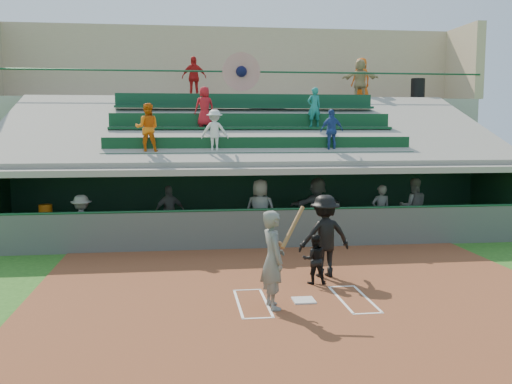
{
  "coord_description": "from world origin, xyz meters",
  "views": [
    {
      "loc": [
        -2.33,
        -10.75,
        3.46
      ],
      "look_at": [
        -0.5,
        3.5,
        1.8
      ],
      "focal_mm": 40.0,
      "sensor_mm": 36.0,
      "label": 1
    }
  ],
  "objects": [
    {
      "name": "ground",
      "position": [
        0.0,
        0.0,
        0.0
      ],
      "size": [
        100.0,
        100.0,
        0.0
      ],
      "primitive_type": "plane",
      "color": "#255818",
      "rests_on": "ground"
    },
    {
      "name": "dirt_slab",
      "position": [
        0.0,
        0.5,
        0.01
      ],
      "size": [
        11.0,
        9.0,
        0.02
      ],
      "primitive_type": "cube",
      "color": "brown",
      "rests_on": "ground"
    },
    {
      "name": "home_plate",
      "position": [
        0.0,
        0.0,
        0.04
      ],
      "size": [
        0.43,
        0.43,
        0.03
      ],
      "primitive_type": "cube",
      "color": "silver",
      "rests_on": "dirt_slab"
    },
    {
      "name": "batters_box_chalk",
      "position": [
        0.0,
        0.0,
        0.02
      ],
      "size": [
        2.65,
        1.85,
        0.01
      ],
      "color": "white",
      "rests_on": "dirt_slab"
    },
    {
      "name": "dugout_floor",
      "position": [
        0.0,
        6.75,
        0.02
      ],
      "size": [
        16.0,
        3.5,
        0.04
      ],
      "primitive_type": "cube",
      "color": "gray",
      "rests_on": "ground"
    },
    {
      "name": "concourse_slab",
      "position": [
        0.0,
        13.5,
        2.3
      ],
      "size": [
        20.0,
        3.0,
        4.6
      ],
      "primitive_type": "cube",
      "color": "gray",
      "rests_on": "ground"
    },
    {
      "name": "grandstand",
      "position": [
        -0.01,
        10.51,
        2.26
      ],
      "size": [
        20.4,
        10.4,
        7.8
      ],
      "color": "#515650",
      "rests_on": "ground"
    },
    {
      "name": "batter_at_plate",
      "position": [
        -0.67,
        -0.33,
        0.96
      ],
      "size": [
        0.9,
        0.79,
        1.95
      ],
      "color": "#575954",
      "rests_on": "dirt_slab"
    },
    {
      "name": "catcher",
      "position": [
        0.49,
        1.22,
        0.56
      ],
      "size": [
        0.55,
        0.44,
        1.09
      ],
      "primitive_type": "imported",
      "rotation": [
        0.0,
        0.0,
        3.09
      ],
      "color": "black",
      "rests_on": "dirt_slab"
    },
    {
      "name": "home_umpire",
      "position": [
        0.86,
        1.78,
        0.97
      ],
      "size": [
        1.31,
        0.87,
        1.89
      ],
      "primitive_type": "imported",
      "rotation": [
        0.0,
        0.0,
        3.29
      ],
      "color": "black",
      "rests_on": "dirt_slab"
    },
    {
      "name": "dugout_bench",
      "position": [
        0.28,
        7.91,
        0.25
      ],
      "size": [
        13.73,
        2.39,
        0.41
      ],
      "primitive_type": "cube",
      "rotation": [
        0.0,
        0.0,
        0.14
      ],
      "color": "#905F34",
      "rests_on": "dugout_floor"
    },
    {
      "name": "white_table",
      "position": [
        -6.33,
        6.31,
        0.42
      ],
      "size": [
        0.99,
        0.82,
        0.76
      ],
      "primitive_type": "cube",
      "rotation": [
        0.0,
        0.0,
        0.21
      ],
      "color": "silver",
      "rests_on": "dugout_floor"
    },
    {
      "name": "water_cooler",
      "position": [
        -6.34,
        6.37,
        0.99
      ],
      "size": [
        0.39,
        0.39,
        0.39
      ],
      "primitive_type": "cylinder",
      "color": "orange",
      "rests_on": "white_table"
    },
    {
      "name": "dugout_player_a",
      "position": [
        -5.14,
        5.31,
        0.81
      ],
      "size": [
        1.01,
        0.6,
        1.54
      ],
      "primitive_type": "imported",
      "rotation": [
        0.0,
        0.0,
        3.17
      ],
      "color": "#5F615C",
      "rests_on": "dugout_floor"
    },
    {
      "name": "dugout_player_b",
      "position": [
        -2.77,
        6.77,
        0.85
      ],
      "size": [
        1.02,
        0.66,
        1.62
      ],
      "primitive_type": "imported",
      "rotation": [
        0.0,
        0.0,
        3.44
      ],
      "color": "#545752",
      "rests_on": "dugout_floor"
    },
    {
      "name": "dugout_player_c",
      "position": [
        -0.1,
        5.64,
        0.98
      ],
      "size": [
        1.07,
        0.87,
        1.88
      ],
      "primitive_type": "imported",
      "rotation": [
        0.0,
        0.0,
        2.8
      ],
      "color": "#5E605B",
      "rests_on": "dugout_floor"
    },
    {
      "name": "dugout_player_d",
      "position": [
        1.83,
        6.57,
        0.95
      ],
      "size": [
        1.77,
        0.87,
        1.83
      ],
      "primitive_type": "imported",
      "rotation": [
        0.0,
        0.0,
        3.34
      ],
      "color": "#585A55",
      "rests_on": "dugout_floor"
    },
    {
      "name": "dugout_player_e",
      "position": [
        3.68,
        5.97,
        0.86
      ],
      "size": [
        0.62,
        0.43,
        1.63
      ],
      "primitive_type": "imported",
      "rotation": [
        0.0,
        0.0,
        3.2
      ],
      "color": "#545752",
      "rests_on": "dugout_floor"
    },
    {
      "name": "dugout_player_f",
      "position": [
        4.83,
        6.21,
        0.94
      ],
      "size": [
        0.98,
        0.82,
        1.81
      ],
      "primitive_type": "imported",
      "rotation": [
        0.0,
        0.0,
        2.97
      ],
      "color": "#60635D",
      "rests_on": "dugout_floor"
    },
    {
      "name": "trash_bin",
      "position": [
        7.61,
        12.7,
        5.04
      ],
      "size": [
        0.58,
        0.58,
        0.87
      ],
      "primitive_type": "cylinder",
      "color": "black",
      "rests_on": "concourse_slab"
    },
    {
      "name": "concourse_staff_a",
      "position": [
        -1.83,
        13.14,
        5.45
      ],
      "size": [
        1.03,
        0.49,
        1.7
      ],
      "primitive_type": "imported",
      "rotation": [
        0.0,
        0.0,
        3.22
      ],
      "color": "red",
      "rests_on": "concourse_slab"
    },
    {
      "name": "concourse_staff_b",
      "position": [
        5.27,
        13.19,
        5.48
      ],
      "size": [
        0.97,
        0.76,
        1.75
      ],
      "primitive_type": "imported",
      "rotation": [
        0.0,
        0.0,
        3.4
      ],
      "color": "#E9560D",
      "rests_on": "concourse_slab"
    },
    {
      "name": "concourse_staff_c",
      "position": [
        5.02,
        12.55,
        5.41
      ],
      "size": [
        1.58,
        0.94,
        1.63
      ],
      "primitive_type": "imported",
      "rotation": [
        0.0,
        0.0,
        2.82
      ],
      "color": "tan",
      "rests_on": "concourse_slab"
    }
  ]
}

